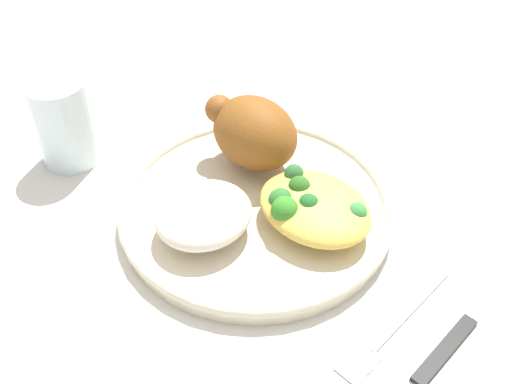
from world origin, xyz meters
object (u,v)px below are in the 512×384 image
water_glass (64,122)px  roasted_chicken (253,132)px  rice_pile (204,214)px  fork (392,327)px  mac_cheese_with_broccoli (312,206)px  plate (256,207)px

water_glass → roasted_chicken: bearing=-142.6°
roasted_chicken → rice_pile: bearing=111.2°
fork → mac_cheese_with_broccoli: bearing=-15.0°
rice_pile → water_glass: 0.19m
mac_cheese_with_broccoli → plate: bearing=19.6°
roasted_chicken → rice_pile: roasted_chicken is taller
water_glass → rice_pile: bearing=-173.8°
roasted_chicken → water_glass: (0.16, 0.12, -0.01)m
plate → fork: (-0.17, 0.01, -0.01)m
plate → mac_cheese_with_broccoli: bearing=-160.4°
fork → water_glass: size_ratio=1.51×
mac_cheese_with_broccoli → fork: mac_cheese_with_broccoli is taller
roasted_chicken → water_glass: size_ratio=1.05×
fork → water_glass: (0.37, 0.07, 0.04)m
fork → rice_pile: bearing=14.6°
mac_cheese_with_broccoli → water_glass: water_glass is taller
mac_cheese_with_broccoli → water_glass: 0.27m
roasted_chicken → fork: size_ratio=0.70×
rice_pile → water_glass: water_glass is taller
roasted_chicken → mac_cheese_with_broccoli: 0.10m
plate → mac_cheese_with_broccoli: size_ratio=2.40×
rice_pile → mac_cheese_with_broccoli: 0.10m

